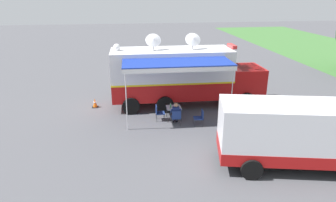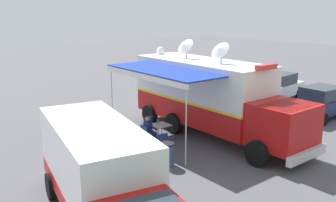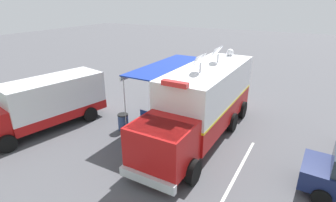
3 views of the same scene
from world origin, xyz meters
TOP-DOWN VIEW (x-y plane):
  - ground_plane at (0.00, 0.00)m, footprint 100.00×100.00m
  - lot_stripe at (-2.53, 2.65)m, footprint 0.21×4.80m
  - command_truck at (0.05, 0.75)m, footprint 4.95×9.53m
  - folding_table at (2.35, -0.22)m, footprint 0.81×0.81m
  - water_bottle at (2.35, -0.39)m, footprint 0.07×0.07m
  - folding_chair_at_table at (3.15, -0.21)m, footprint 0.49×0.49m
  - folding_chair_beside_table at (2.32, -1.07)m, footprint 0.49×0.49m
  - folding_chair_spare_by_truck at (3.31, 1.05)m, footprint 0.51×0.51m
  - seated_responder at (2.96, -0.21)m, footprint 0.67×0.56m
  - trash_bin at (3.96, 2.21)m, footprint 0.57×0.57m
  - traffic_cone at (-0.19, -4.73)m, footprint 0.36×0.36m
  - support_truck at (7.76, 3.96)m, footprint 3.46×7.08m
  - car_behind_truck at (-6.80, 2.63)m, footprint 4.29×2.20m
  - car_far_corner at (-8.58, -1.42)m, footprint 4.36×2.33m

SIDE VIEW (x-z plane):
  - ground_plane at x=0.00m, z-range 0.00..0.00m
  - lot_stripe at x=-2.53m, z-range 0.00..0.01m
  - traffic_cone at x=-0.19m, z-range -0.01..0.57m
  - trash_bin at x=3.96m, z-range 0.00..0.91m
  - folding_chair_at_table at x=3.15m, z-range 0.08..0.95m
  - folding_chair_beside_table at x=2.32m, z-range 0.08..0.95m
  - folding_chair_spare_by_truck at x=3.31m, z-range 0.08..0.95m
  - seated_responder at x=2.96m, z-range 0.03..1.28m
  - folding_table at x=2.35m, z-range 0.31..1.04m
  - water_bottle at x=2.35m, z-range 0.72..0.95m
  - car_behind_truck at x=-6.80m, z-range 0.00..1.76m
  - car_far_corner at x=-8.58m, z-range 0.00..1.76m
  - support_truck at x=7.76m, z-range 0.04..2.74m
  - command_truck at x=0.05m, z-range -0.32..4.21m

